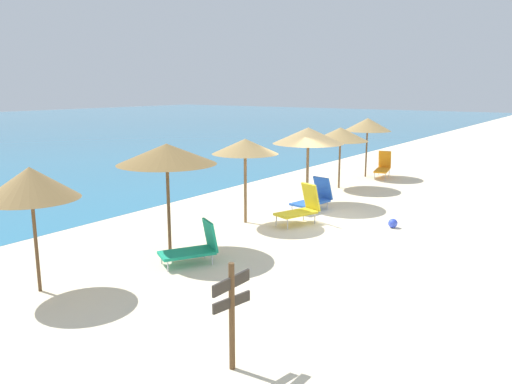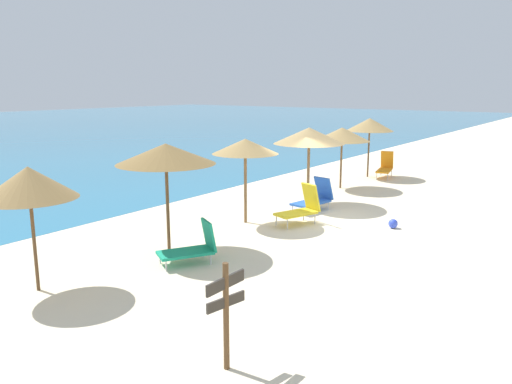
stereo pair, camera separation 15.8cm
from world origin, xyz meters
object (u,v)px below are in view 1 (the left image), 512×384
(beach_umbrella_1, at_px, (167,154))
(wooden_signpost, at_px, (232,306))
(beach_umbrella_2, at_px, (245,147))
(lounge_chair_3, at_px, (383,167))
(beach_umbrella_5, at_px, (368,125))
(beach_ball, at_px, (393,223))
(lounge_chair_0, at_px, (194,247))
(beach_umbrella_3, at_px, (308,136))
(lounge_chair_1, at_px, (314,198))
(lounge_chair_2, at_px, (301,207))
(beach_umbrella_4, at_px, (340,134))
(beach_umbrella_0, at_px, (30,183))

(beach_umbrella_1, bearing_deg, wooden_signpost, -126.24)
(beach_umbrella_2, bearing_deg, wooden_signpost, -144.90)
(lounge_chair_3, height_order, wooden_signpost, wooden_signpost)
(beach_umbrella_5, xyz_separation_m, beach_ball, (-7.93, -4.30, -2.32))
(beach_umbrella_2, xyz_separation_m, lounge_chair_0, (-3.75, -1.24, -1.99))
(beach_umbrella_1, relative_size, beach_umbrella_3, 1.00)
(lounge_chair_1, bearing_deg, lounge_chair_0, 102.44)
(lounge_chair_1, bearing_deg, beach_umbrella_2, 79.73)
(beach_umbrella_1, bearing_deg, lounge_chair_2, -18.35)
(beach_umbrella_3, distance_m, wooden_signpost, 11.28)
(beach_umbrella_2, bearing_deg, lounge_chair_0, -161.64)
(lounge_chair_0, xyz_separation_m, wooden_signpost, (-3.17, -3.62, 0.60))
(beach_umbrella_1, distance_m, lounge_chair_3, 13.97)
(beach_umbrella_1, xyz_separation_m, beach_umbrella_4, (10.21, 0.19, -0.27))
(beach_umbrella_3, xyz_separation_m, beach_umbrella_4, (3.48, 0.43, -0.23))
(beach_umbrella_1, xyz_separation_m, lounge_chair_0, (-0.33, -1.15, -2.13))
(beach_umbrella_3, distance_m, lounge_chair_0, 7.41)
(beach_umbrella_0, bearing_deg, lounge_chair_2, -12.77)
(beach_umbrella_0, relative_size, beach_umbrella_5, 0.95)
(beach_umbrella_1, height_order, beach_umbrella_2, beach_umbrella_1)
(beach_umbrella_1, distance_m, beach_umbrella_3, 6.73)
(beach_umbrella_0, distance_m, lounge_chair_1, 9.81)
(beach_umbrella_5, bearing_deg, lounge_chair_2, -168.85)
(beach_umbrella_5, distance_m, lounge_chair_0, 13.99)
(beach_umbrella_3, height_order, lounge_chair_2, beach_umbrella_3)
(lounge_chair_3, bearing_deg, beach_umbrella_2, 74.24)
(beach_umbrella_2, bearing_deg, lounge_chair_3, -2.31)
(beach_umbrella_3, height_order, lounge_chair_0, beach_umbrella_3)
(beach_umbrella_4, relative_size, lounge_chair_3, 1.50)
(beach_umbrella_0, height_order, beach_umbrella_5, beach_umbrella_5)
(beach_umbrella_0, xyz_separation_m, beach_ball, (8.96, -4.26, -2.15))
(beach_umbrella_4, distance_m, beach_umbrella_5, 3.23)
(beach_umbrella_0, distance_m, beach_umbrella_1, 3.49)
(lounge_chair_3, bearing_deg, lounge_chair_0, 79.90)
(beach_umbrella_0, xyz_separation_m, lounge_chair_1, (9.55, -1.23, -1.85))
(lounge_chair_2, bearing_deg, beach_umbrella_5, -59.77)
(wooden_signpost, height_order, beach_ball, wooden_signpost)
(beach_umbrella_0, xyz_separation_m, beach_umbrella_5, (16.89, 0.04, 0.17))
(beach_umbrella_1, bearing_deg, beach_umbrella_4, 1.08)
(beach_umbrella_0, bearing_deg, beach_umbrella_5, 0.14)
(lounge_chair_1, xyz_separation_m, lounge_chair_3, (7.73, 0.57, 0.05))
(beach_umbrella_2, relative_size, beach_umbrella_5, 0.95)
(beach_umbrella_4, xyz_separation_m, beach_umbrella_5, (3.22, 0.19, 0.20))
(lounge_chair_0, relative_size, lounge_chair_2, 0.98)
(beach_umbrella_3, xyz_separation_m, lounge_chair_3, (7.09, -0.08, -2.00))
(lounge_chair_1, bearing_deg, beach_umbrella_5, -70.00)
(beach_umbrella_0, relative_size, lounge_chair_2, 1.73)
(beach_umbrella_1, bearing_deg, lounge_chair_3, -1.35)
(beach_umbrella_0, height_order, lounge_chair_0, beach_umbrella_0)
(beach_umbrella_3, relative_size, lounge_chair_2, 1.83)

